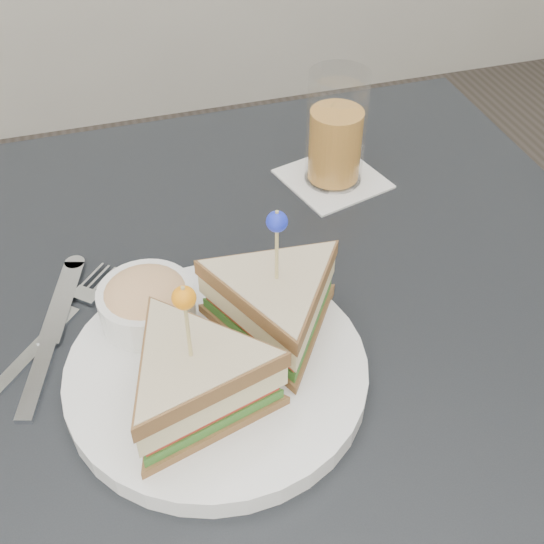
{
  "coord_description": "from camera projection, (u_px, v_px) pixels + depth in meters",
  "views": [
    {
      "loc": [
        -0.12,
        -0.43,
        1.22
      ],
      "look_at": [
        0.01,
        0.01,
        0.8
      ],
      "focal_mm": 45.0,
      "sensor_mm": 36.0,
      "label": 1
    }
  ],
  "objects": [
    {
      "name": "plate_meal",
      "position": [
        223.0,
        344.0,
        0.57
      ],
      "size": [
        0.32,
        0.32,
        0.15
      ],
      "rotation": [
        0.0,
        0.0,
        -0.26
      ],
      "color": "white",
      "rests_on": "table"
    },
    {
      "name": "drink_set",
      "position": [
        336.0,
        135.0,
        0.78
      ],
      "size": [
        0.13,
        0.13,
        0.14
      ],
      "rotation": [
        0.0,
        0.0,
        0.27
      ],
      "color": "white",
      "rests_on": "table"
    },
    {
      "name": "cutlery_knife",
      "position": [
        51.0,
        337.0,
        0.63
      ],
      "size": [
        0.08,
        0.2,
        0.01
      ],
      "rotation": [
        0.0,
        0.0,
        -0.3
      ],
      "color": "silver",
      "rests_on": "table"
    },
    {
      "name": "cutlery_fork",
      "position": [
        63.0,
        320.0,
        0.65
      ],
      "size": [
        0.14,
        0.15,
        0.01
      ],
      "rotation": [
        0.0,
        0.0,
        -0.74
      ],
      "color": "silver",
      "rests_on": "table"
    },
    {
      "name": "table",
      "position": [
        266.0,
        370.0,
        0.7
      ],
      "size": [
        0.8,
        0.8,
        0.75
      ],
      "color": "black",
      "rests_on": "ground"
    }
  ]
}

